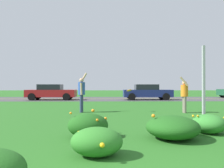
{
  "coord_description": "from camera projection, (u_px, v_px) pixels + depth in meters",
  "views": [
    {
      "loc": [
        -0.3,
        -1.28,
        1.27
      ],
      "look_at": [
        -0.09,
        9.97,
        1.39
      ],
      "focal_mm": 36.68,
      "sensor_mm": 36.0,
      "label": 1
    }
  ],
  "objects": [
    {
      "name": "highway_strip",
      "position": [
        111.0,
        99.0,
        23.29
      ],
      "size": [
        120.0,
        8.18,
        0.01
      ],
      "primitive_type": "cube",
      "color": "#424244",
      "rests_on": "ground"
    },
    {
      "name": "highway_center_stripe",
      "position": [
        111.0,
        99.0,
        23.29
      ],
      "size": [
        120.0,
        0.16,
        0.0
      ],
      "primitive_type": "cube",
      "color": "yellow",
      "rests_on": "ground"
    },
    {
      "name": "frisbee_orange",
      "position": [
        129.0,
        90.0,
        11.24
      ],
      "size": [
        0.26,
        0.24,
        0.15
      ],
      "color": "orange"
    },
    {
      "name": "daylily_clump_front_left",
      "position": [
        88.0,
        125.0,
        5.7
      ],
      "size": [
        1.01,
        0.85,
        0.67
      ],
      "color": "#1E5619",
      "rests_on": "ground"
    },
    {
      "name": "person_catcher_orange_shirt",
      "position": [
        184.0,
        94.0,
        10.97
      ],
      "size": [
        0.45,
        0.5,
        1.74
      ],
      "color": "orange",
      "rests_on": "ground"
    },
    {
      "name": "daylily_clump_front_center",
      "position": [
        173.0,
        127.0,
        5.54
      ],
      "size": [
        1.29,
        1.38,
        0.61
      ],
      "color": "#1E5619",
      "rests_on": "ground"
    },
    {
      "name": "daylily_clump_mid_right",
      "position": [
        97.0,
        142.0,
        4.16
      ],
      "size": [
        0.95,
        0.86,
        0.53
      ],
      "color": "#2D7526",
      "rests_on": "ground"
    },
    {
      "name": "car_navy_center_right",
      "position": [
        147.0,
        92.0,
        21.52
      ],
      "size": [
        4.5,
        2.0,
        1.45
      ],
      "color": "navy",
      "rests_on": "ground"
    },
    {
      "name": "car_red_center_left",
      "position": [
        51.0,
        92.0,
        21.36
      ],
      "size": [
        4.5,
        2.0,
        1.45
      ],
      "color": "maroon",
      "rests_on": "ground"
    },
    {
      "name": "daylily_clump_front_right",
      "position": [
        209.0,
        124.0,
        6.2
      ],
      "size": [
        0.89,
        0.96,
        0.51
      ],
      "color": "#337F2D",
      "rests_on": "ground"
    },
    {
      "name": "sign_post_near_path",
      "position": [
        204.0,
        87.0,
        6.98
      ],
      "size": [
        0.07,
        0.1,
        2.52
      ],
      "color": "#93969B",
      "rests_on": "ground"
    },
    {
      "name": "ground_plane",
      "position": [
        113.0,
        110.0,
        12.28
      ],
      "size": [
        120.0,
        120.0,
        0.0
      ],
      "primitive_type": "plane",
      "color": "#26601E"
    },
    {
      "name": "person_thrower_blue_shirt",
      "position": [
        82.0,
        92.0,
        11.18
      ],
      "size": [
        0.43,
        0.5,
        1.95
      ],
      "color": "#2D4C9E",
      "rests_on": "ground"
    }
  ]
}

